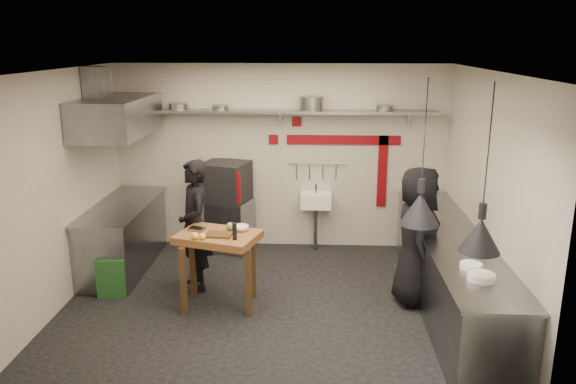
{
  "coord_description": "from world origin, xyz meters",
  "views": [
    {
      "loc": [
        0.54,
        -6.26,
        3.13
      ],
      "look_at": [
        0.21,
        0.3,
        1.34
      ],
      "focal_mm": 35.0,
      "sensor_mm": 36.0,
      "label": 1
    }
  ],
  "objects_px": {
    "oven_stand": "(231,225)",
    "combi_oven": "(226,181)",
    "chef_left": "(195,225)",
    "prep_table": "(219,270)",
    "green_bin": "(113,274)",
    "chef_right": "(417,236)"
  },
  "relations": [
    {
      "from": "chef_left",
      "to": "chef_right",
      "type": "relative_size",
      "value": 1.0
    },
    {
      "from": "combi_oven",
      "to": "green_bin",
      "type": "relative_size",
      "value": 1.27
    },
    {
      "from": "combi_oven",
      "to": "oven_stand",
      "type": "bearing_deg",
      "value": 40.29
    },
    {
      "from": "chef_right",
      "to": "oven_stand",
      "type": "bearing_deg",
      "value": 59.7
    },
    {
      "from": "prep_table",
      "to": "chef_left",
      "type": "xyz_separation_m",
      "value": [
        -0.39,
        0.49,
        0.39
      ]
    },
    {
      "from": "oven_stand",
      "to": "prep_table",
      "type": "relative_size",
      "value": 0.87
    },
    {
      "from": "oven_stand",
      "to": "green_bin",
      "type": "height_order",
      "value": "oven_stand"
    },
    {
      "from": "combi_oven",
      "to": "chef_left",
      "type": "xyz_separation_m",
      "value": [
        -0.19,
        -1.35,
        -0.24
      ]
    },
    {
      "from": "combi_oven",
      "to": "chef_right",
      "type": "bearing_deg",
      "value": -15.41
    },
    {
      "from": "chef_left",
      "to": "combi_oven",
      "type": "bearing_deg",
      "value": 147.81
    },
    {
      "from": "oven_stand",
      "to": "chef_left",
      "type": "distance_m",
      "value": 1.46
    },
    {
      "from": "green_bin",
      "to": "chef_left",
      "type": "bearing_deg",
      "value": 12.34
    },
    {
      "from": "oven_stand",
      "to": "combi_oven",
      "type": "xyz_separation_m",
      "value": [
        -0.06,
        -0.02,
        0.69
      ]
    },
    {
      "from": "combi_oven",
      "to": "prep_table",
      "type": "height_order",
      "value": "combi_oven"
    },
    {
      "from": "prep_table",
      "to": "chef_right",
      "type": "bearing_deg",
      "value": 21.69
    },
    {
      "from": "chef_left",
      "to": "prep_table",
      "type": "bearing_deg",
      "value": 14.01
    },
    {
      "from": "combi_oven",
      "to": "chef_left",
      "type": "relative_size",
      "value": 0.37
    },
    {
      "from": "prep_table",
      "to": "chef_left",
      "type": "bearing_deg",
      "value": 144.92
    },
    {
      "from": "oven_stand",
      "to": "prep_table",
      "type": "height_order",
      "value": "prep_table"
    },
    {
      "from": "combi_oven",
      "to": "green_bin",
      "type": "distance_m",
      "value": 2.15
    },
    {
      "from": "green_bin",
      "to": "chef_left",
      "type": "height_order",
      "value": "chef_left"
    },
    {
      "from": "green_bin",
      "to": "prep_table",
      "type": "height_order",
      "value": "prep_table"
    }
  ]
}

